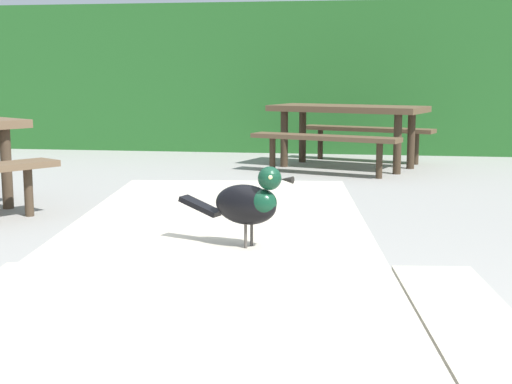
{
  "coord_description": "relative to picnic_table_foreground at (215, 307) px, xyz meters",
  "views": [
    {
      "loc": [
        0.15,
        -1.53,
        1.13
      ],
      "look_at": [
        -0.13,
        0.22,
        0.84
      ],
      "focal_mm": 52.1,
      "sensor_mm": 36.0,
      "label": 1
    }
  ],
  "objects": [
    {
      "name": "hedge_wall",
      "position": [
        0.22,
        9.41,
        0.49
      ],
      "size": [
        28.0,
        1.56,
        2.09
      ],
      "primitive_type": "cube",
      "color": "#235B23",
      "rests_on": "ground"
    },
    {
      "name": "picnic_table_foreground",
      "position": [
        0.0,
        0.0,
        0.0
      ],
      "size": [
        1.87,
        1.9,
        0.74
      ],
      "color": "#B2A893",
      "rests_on": "ground"
    },
    {
      "name": "picnic_table_mid_left",
      "position": [
        0.09,
        7.16,
        0.0
      ],
      "size": [
        2.17,
        2.15,
        0.74
      ],
      "color": "brown",
      "rests_on": "ground"
    },
    {
      "name": "bird_grackle",
      "position": [
        0.11,
        -0.12,
        0.29
      ],
      "size": [
        0.28,
        0.13,
        0.18
      ],
      "color": "black",
      "rests_on": "picnic_table_foreground"
    }
  ]
}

